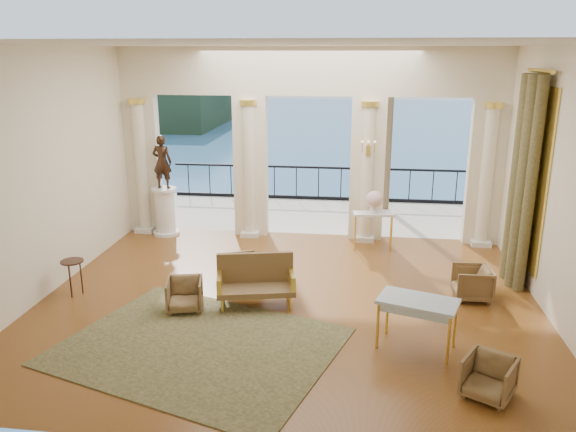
# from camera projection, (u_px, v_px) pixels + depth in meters

# --- Properties ---
(floor) EXTENTS (9.00, 9.00, 0.00)m
(floor) POSITION_uv_depth(u_px,v_px,m) (288.00, 301.00, 10.24)
(floor) COLOR #46290F
(floor) RESTS_ON ground
(room_walls) EXTENTS (9.00, 9.00, 9.00)m
(room_walls) POSITION_uv_depth(u_px,v_px,m) (279.00, 156.00, 8.36)
(room_walls) COLOR white
(room_walls) RESTS_ON ground
(arcade) EXTENTS (9.00, 0.56, 4.50)m
(arcade) POSITION_uv_depth(u_px,v_px,m) (309.00, 131.00, 13.15)
(arcade) COLOR beige
(arcade) RESTS_ON ground
(terrace) EXTENTS (10.00, 3.60, 0.10)m
(terrace) POSITION_uv_depth(u_px,v_px,m) (314.00, 215.00, 15.77)
(terrace) COLOR beige
(terrace) RESTS_ON ground
(balustrade) EXTENTS (9.00, 0.06, 1.03)m
(balustrade) POSITION_uv_depth(u_px,v_px,m) (318.00, 187.00, 17.17)
(balustrade) COLOR black
(balustrade) RESTS_ON terrace
(palm_tree) EXTENTS (2.00, 2.00, 4.50)m
(palm_tree) POSITION_uv_depth(u_px,v_px,m) (392.00, 63.00, 15.12)
(palm_tree) COLOR #4C3823
(palm_tree) RESTS_ON terrace
(headland) EXTENTS (22.00, 18.00, 6.00)m
(headland) POSITION_uv_depth(u_px,v_px,m) (144.00, 104.00, 81.34)
(headland) COLOR black
(headland) RESTS_ON sea
(sea) EXTENTS (160.00, 160.00, 0.00)m
(sea) POSITION_uv_depth(u_px,v_px,m) (350.00, 139.00, 69.04)
(sea) COLOR #205E8F
(sea) RESTS_ON ground
(curtain) EXTENTS (0.33, 1.40, 4.09)m
(curtain) POSITION_uv_depth(u_px,v_px,m) (523.00, 182.00, 10.58)
(curtain) COLOR #494421
(curtain) RESTS_ON ground
(window_frame) EXTENTS (0.04, 1.60, 3.40)m
(window_frame) POSITION_uv_depth(u_px,v_px,m) (534.00, 178.00, 10.53)
(window_frame) COLOR #EDC84E
(window_frame) RESTS_ON room_walls
(wall_sconce) EXTENTS (0.30, 0.11, 0.33)m
(wall_sconce) POSITION_uv_depth(u_px,v_px,m) (368.00, 150.00, 12.78)
(wall_sconce) COLOR #EDC84E
(wall_sconce) RESTS_ON arcade
(rug) EXTENTS (4.81, 4.23, 0.02)m
(rug) POSITION_uv_depth(u_px,v_px,m) (199.00, 346.00, 8.66)
(rug) COLOR #31381B
(rug) RESTS_ON ground
(armchair_a) EXTENTS (0.72, 0.69, 0.63)m
(armchair_a) POSITION_uv_depth(u_px,v_px,m) (185.00, 293.00, 9.83)
(armchair_a) COLOR #4A3C1E
(armchair_a) RESTS_ON ground
(armchair_b) EXTENTS (0.80, 0.79, 0.62)m
(armchair_b) POSITION_uv_depth(u_px,v_px,m) (489.00, 375.00, 7.33)
(armchair_b) COLOR #4A3C1E
(armchair_b) RESTS_ON ground
(armchair_c) EXTENTS (0.63, 0.67, 0.67)m
(armchair_c) POSITION_uv_depth(u_px,v_px,m) (472.00, 281.00, 10.27)
(armchair_c) COLOR #4A3C1E
(armchair_c) RESTS_ON ground
(armchair_d) EXTENTS (0.84, 0.86, 0.69)m
(armchair_d) POSITION_uv_depth(u_px,v_px,m) (242.00, 269.00, 10.81)
(armchair_d) COLOR #4A3C1E
(armchair_d) RESTS_ON ground
(settee) EXTENTS (1.47, 0.87, 0.91)m
(settee) POSITION_uv_depth(u_px,v_px,m) (256.00, 280.00, 10.02)
(settee) COLOR #4A3C1E
(settee) RESTS_ON ground
(game_table) EXTENTS (1.31, 0.97, 0.80)m
(game_table) POSITION_uv_depth(u_px,v_px,m) (418.00, 305.00, 8.45)
(game_table) COLOR #A0BBCF
(game_table) RESTS_ON ground
(pedestal) EXTENTS (0.65, 0.65, 1.19)m
(pedestal) POSITION_uv_depth(u_px,v_px,m) (165.00, 212.00, 13.83)
(pedestal) COLOR silver
(pedestal) RESTS_ON ground
(statue) EXTENTS (0.49, 0.34, 1.30)m
(statue) POSITION_uv_depth(u_px,v_px,m) (162.00, 162.00, 13.48)
(statue) COLOR #2F1F15
(statue) RESTS_ON pedestal
(console_table) EXTENTS (0.95, 0.46, 0.87)m
(console_table) POSITION_uv_depth(u_px,v_px,m) (374.00, 219.00, 12.75)
(console_table) COLOR silver
(console_table) RESTS_ON ground
(urn) EXTENTS (0.38, 0.38, 0.51)m
(urn) POSITION_uv_depth(u_px,v_px,m) (374.00, 200.00, 12.62)
(urn) COLOR silver
(urn) RESTS_ON console_table
(side_table) EXTENTS (0.42, 0.42, 0.67)m
(side_table) POSITION_uv_depth(u_px,v_px,m) (72.00, 265.00, 10.37)
(side_table) COLOR black
(side_table) RESTS_ON ground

